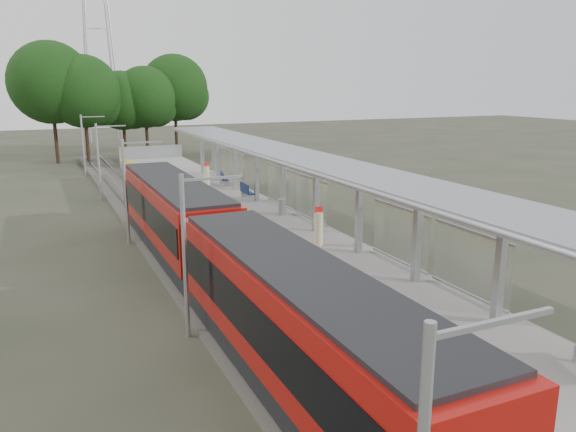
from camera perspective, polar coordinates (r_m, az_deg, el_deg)
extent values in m
plane|color=#474438|center=(16.47, 19.85, -17.08)|extent=(200.00, 200.00, 0.00)
cube|color=#59544C|center=(31.49, -12.90, -1.70)|extent=(3.00, 70.00, 0.24)
cube|color=gray|center=(32.53, -5.17, -0.23)|extent=(6.00, 50.00, 1.00)
cube|color=gold|center=(31.69, -9.54, 0.22)|extent=(0.60, 50.00, 0.02)
cube|color=#9EA0A5|center=(56.18, -13.73, 6.34)|extent=(6.00, 0.10, 1.20)
cube|color=black|center=(15.48, 1.07, -15.52)|extent=(2.50, 13.50, 0.70)
cube|color=#9F0F0B|center=(14.77, 1.10, -10.08)|extent=(2.65, 13.50, 2.50)
cube|color=black|center=(14.75, 1.10, -9.90)|extent=(2.72, 12.96, 1.20)
cube|color=black|center=(14.31, 1.13, -5.30)|extent=(2.40, 12.82, 0.15)
cube|color=#0C7579|center=(15.42, 5.73, -9.71)|extent=(0.04, 1.30, 2.00)
cube|color=black|center=(27.98, -11.46, -2.39)|extent=(2.50, 13.50, 0.70)
cube|color=#9F0F0B|center=(27.60, -11.61, 0.81)|extent=(2.65, 13.50, 2.50)
cube|color=black|center=(27.59, -11.62, 0.91)|extent=(2.72, 12.96, 1.20)
cube|color=black|center=(27.35, -11.74, 3.47)|extent=(2.40, 12.83, 0.15)
cube|color=#0C7579|center=(27.95, -8.88, 0.77)|extent=(0.04, 1.30, 2.00)
cylinder|color=black|center=(23.69, -8.79, -5.95)|extent=(2.20, 0.70, 0.70)
cube|color=black|center=(21.05, -7.21, -3.65)|extent=(2.30, 0.80, 2.40)
cube|color=#9EA0A5|center=(17.97, 20.73, -4.94)|extent=(0.25, 0.25, 3.50)
cube|color=#9EA0A5|center=(20.83, 13.00, -1.94)|extent=(0.25, 0.25, 3.50)
cube|color=#9EA0A5|center=(24.02, 7.24, 0.33)|extent=(0.25, 0.25, 3.50)
cube|color=#9EA0A5|center=(27.42, 2.87, 2.06)|extent=(0.25, 0.25, 3.50)
cube|color=#9EA0A5|center=(30.97, -0.52, 3.38)|extent=(0.25, 0.25, 3.50)
cube|color=#9EA0A5|center=(34.61, -3.22, 4.43)|extent=(0.25, 0.25, 3.50)
cube|color=#9EA0A5|center=(38.33, -5.40, 5.26)|extent=(0.25, 0.25, 3.50)
cube|color=#9EA0A5|center=(42.10, -7.20, 5.95)|extent=(0.25, 0.25, 3.50)
cube|color=#9EA0A5|center=(45.90, -8.70, 6.51)|extent=(0.25, 0.25, 3.50)
cube|color=gray|center=(28.73, 0.36, 6.29)|extent=(3.20, 38.00, 0.16)
cylinder|color=#9EA0A5|center=(28.13, -2.52, 5.96)|extent=(0.24, 38.00, 0.24)
cube|color=silver|center=(19.96, 18.00, -4.58)|extent=(0.05, 3.70, 2.20)
cube|color=silver|center=(22.92, 11.31, -1.87)|extent=(0.05, 3.70, 2.20)
cube|color=silver|center=(29.59, 2.29, 1.82)|extent=(0.05, 3.70, 2.20)
cube|color=silver|center=(33.14, -0.82, 3.08)|extent=(0.05, 3.70, 2.20)
cube|color=silver|center=(40.50, -5.38, 4.92)|extent=(0.05, 3.70, 2.20)
cube|color=silver|center=(44.27, -7.09, 5.59)|extent=(0.05, 3.70, 2.20)
cylinder|color=#382316|center=(62.71, -22.52, 7.43)|extent=(0.36, 0.36, 5.43)
sphere|color=#1A4112|center=(62.47, -22.97, 12.38)|extent=(8.25, 8.25, 8.25)
cylinder|color=#382316|center=(61.96, -19.73, 7.33)|extent=(0.36, 0.36, 4.85)
sphere|color=#1A4112|center=(61.70, -20.09, 11.80)|extent=(7.37, 7.37, 7.37)
cylinder|color=#382316|center=(64.72, -16.27, 7.51)|extent=(0.36, 0.36, 4.17)
sphere|color=#1A4112|center=(64.47, -16.51, 11.19)|extent=(6.33, 6.33, 6.33)
cylinder|color=#382316|center=(64.83, -14.12, 7.75)|extent=(0.36, 0.36, 4.39)
sphere|color=#1A4112|center=(64.57, -14.34, 11.63)|extent=(6.68, 6.68, 6.68)
cylinder|color=#382316|center=(67.93, -11.29, 8.40)|extent=(0.36, 0.36, 5.03)
sphere|color=#1A4112|center=(67.70, -11.49, 12.64)|extent=(7.65, 7.65, 7.65)
cube|color=#9EA0A5|center=(7.62, 20.19, -10.15)|extent=(2.00, 0.08, 0.08)
cylinder|color=#9EA0A5|center=(18.19, -10.44, -4.22)|extent=(0.16, 0.16, 5.40)
cube|color=#9EA0A5|center=(17.86, -7.66, 3.82)|extent=(2.00, 0.08, 0.08)
cylinder|color=#9EA0A5|center=(29.66, -16.16, 2.31)|extent=(0.16, 0.16, 5.40)
cube|color=#9EA0A5|center=(29.46, -14.55, 7.26)|extent=(2.00, 0.08, 0.08)
cylinder|color=#9EA0A5|center=(41.44, -18.68, 5.16)|extent=(0.16, 0.16, 5.40)
cube|color=#9EA0A5|center=(41.29, -17.55, 8.71)|extent=(2.00, 0.08, 0.08)
cylinder|color=#9EA0A5|center=(53.31, -20.08, 6.74)|extent=(0.16, 0.16, 5.40)
cube|color=#9EA0A5|center=(53.20, -19.22, 9.51)|extent=(2.00, 0.08, 0.08)
cube|color=#0E1C49|center=(35.10, -4.12, 2.41)|extent=(0.50, 1.56, 0.06)
cube|color=#0E1C49|center=(34.98, -4.45, 2.88)|extent=(0.10, 1.55, 0.57)
cube|color=#9EA0A5|center=(34.58, -3.76, 1.85)|extent=(0.41, 0.07, 0.45)
cube|color=#9EA0A5|center=(35.72, -4.46, 2.21)|extent=(0.41, 0.07, 0.45)
cube|color=#0E1C49|center=(40.46, -6.46, 3.73)|extent=(0.62, 1.37, 0.05)
cube|color=#0E1C49|center=(40.36, -6.71, 4.08)|extent=(0.28, 1.32, 0.49)
cube|color=#9EA0A5|center=(40.00, -6.22, 3.33)|extent=(0.36, 0.11, 0.39)
cube|color=#9EA0A5|center=(40.99, -6.68, 3.56)|extent=(0.36, 0.11, 0.39)
cylinder|color=beige|center=(25.19, 3.11, -1.31)|extent=(0.40, 0.40, 1.49)
cube|color=red|center=(24.98, 3.14, 0.68)|extent=(0.35, 0.15, 0.25)
cylinder|color=beige|center=(39.79, -8.24, 4.00)|extent=(0.39, 0.39, 1.46)
cube|color=red|center=(39.66, -8.28, 5.24)|extent=(0.34, 0.16, 0.24)
cylinder|color=#9EA0A5|center=(30.92, -0.59, 0.91)|extent=(0.53, 0.53, 0.90)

